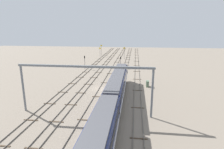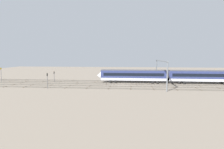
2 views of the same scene
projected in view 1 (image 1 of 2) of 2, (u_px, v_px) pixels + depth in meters
name	position (u px, v px, depth m)	size (l,w,h in m)	color
ground_plane	(102.00, 89.00, 45.35)	(206.50, 206.50, 0.00)	gray
track_near_foreground	(137.00, 90.00, 44.30)	(190.50, 2.40, 0.16)	#59544C
track_with_train	(119.00, 90.00, 44.82)	(190.50, 2.40, 0.16)	#59544C
track_middle	(102.00, 89.00, 45.33)	(190.50, 2.40, 0.16)	#59544C
track_second_far	(85.00, 88.00, 45.85)	(190.50, 2.40, 0.16)	#59544C
track_far_background	(68.00, 87.00, 46.36)	(190.50, 2.40, 0.16)	#59544C
overhead_gantry	(84.00, 77.00, 30.77)	(0.40, 22.92, 8.54)	slate
speed_sign_near_foreground	(100.00, 51.00, 96.98)	(0.14, 0.93, 4.69)	#4C4C51
speed_sign_mid_trackside	(124.00, 52.00, 89.53)	(0.14, 0.82, 5.55)	#4C4C51
speed_sign_distant_end	(101.00, 49.00, 100.01)	(0.14, 0.91, 5.79)	#4C4C51
signal_light_trackside_approach	(121.00, 60.00, 68.98)	(0.31, 0.32, 4.21)	#4C4C51
signal_light_trackside_departure	(85.00, 60.00, 67.28)	(0.31, 0.32, 4.77)	#4C4C51
relay_cabinet	(147.00, 84.00, 47.14)	(1.31, 0.66, 1.50)	#597259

